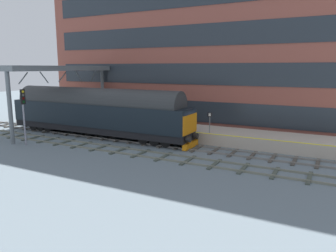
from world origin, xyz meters
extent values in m
plane|color=slate|center=(0.00, 0.00, 0.00)|extent=(140.00, 140.00, 0.00)
cube|color=slate|center=(-0.72, 0.00, 0.07)|extent=(0.07, 60.00, 0.15)
cube|color=slate|center=(0.72, 0.00, 0.07)|extent=(0.07, 60.00, 0.15)
cube|color=#444039|center=(0.00, -11.25, 0.04)|extent=(2.50, 0.26, 0.09)
cube|color=#444039|center=(0.00, -9.75, 0.04)|extent=(2.50, 0.26, 0.09)
cube|color=#444039|center=(0.00, -8.25, 0.04)|extent=(2.50, 0.26, 0.09)
cube|color=#444039|center=(0.00, -6.75, 0.04)|extent=(2.50, 0.26, 0.09)
cube|color=#444039|center=(0.00, -5.25, 0.04)|extent=(2.50, 0.26, 0.09)
cube|color=#444039|center=(0.00, -3.75, 0.04)|extent=(2.50, 0.26, 0.09)
cube|color=#444039|center=(0.00, -2.25, 0.04)|extent=(2.50, 0.26, 0.09)
cube|color=#444039|center=(0.00, -0.75, 0.04)|extent=(2.50, 0.26, 0.09)
cube|color=#444039|center=(0.00, 0.75, 0.04)|extent=(2.50, 0.26, 0.09)
cube|color=#444039|center=(0.00, 2.25, 0.04)|extent=(2.50, 0.26, 0.09)
cube|color=#444039|center=(0.00, 3.75, 0.04)|extent=(2.50, 0.26, 0.09)
cube|color=#444039|center=(0.00, 5.25, 0.04)|extent=(2.50, 0.26, 0.09)
cube|color=#444039|center=(0.00, 6.75, 0.04)|extent=(2.50, 0.26, 0.09)
cube|color=#444039|center=(0.00, 8.25, 0.04)|extent=(2.50, 0.26, 0.09)
cube|color=#444039|center=(0.00, 9.75, 0.04)|extent=(2.50, 0.26, 0.09)
cube|color=#444039|center=(0.00, 11.25, 0.04)|extent=(2.50, 0.26, 0.09)
cube|color=#444039|center=(0.00, 12.75, 0.04)|extent=(2.50, 0.26, 0.09)
cube|color=#444039|center=(0.00, 14.25, 0.04)|extent=(2.50, 0.26, 0.09)
cube|color=#444039|center=(0.00, 15.75, 0.04)|extent=(2.50, 0.26, 0.09)
cube|color=#444039|center=(0.00, 17.25, 0.04)|extent=(2.50, 0.26, 0.09)
cube|color=#444039|center=(0.00, 18.75, 0.04)|extent=(2.50, 0.26, 0.09)
cube|color=#444039|center=(0.00, 20.25, 0.04)|extent=(2.50, 0.26, 0.09)
cube|color=#444039|center=(0.00, 21.75, 0.04)|extent=(2.50, 0.26, 0.09)
cube|color=slate|center=(-4.17, 0.00, 0.07)|extent=(0.07, 60.00, 0.15)
cube|color=slate|center=(-2.73, 0.00, 0.07)|extent=(0.07, 60.00, 0.15)
cube|color=#424940|center=(-3.45, -11.00, 0.04)|extent=(2.50, 0.26, 0.09)
cube|color=#424940|center=(-3.45, -9.00, 0.04)|extent=(2.50, 0.26, 0.09)
cube|color=#424940|center=(-3.45, -7.00, 0.04)|extent=(2.50, 0.26, 0.09)
cube|color=#424940|center=(-3.45, -5.00, 0.04)|extent=(2.50, 0.26, 0.09)
cube|color=#424940|center=(-3.45, -3.00, 0.04)|extent=(2.50, 0.26, 0.09)
cube|color=#424940|center=(-3.45, -1.00, 0.04)|extent=(2.50, 0.26, 0.09)
cube|color=#424940|center=(-3.45, 1.00, 0.04)|extent=(2.50, 0.26, 0.09)
cube|color=#424940|center=(-3.45, 3.00, 0.04)|extent=(2.50, 0.26, 0.09)
cube|color=#424940|center=(-3.45, 5.00, 0.04)|extent=(2.50, 0.26, 0.09)
cube|color=#424940|center=(-3.45, 7.00, 0.04)|extent=(2.50, 0.26, 0.09)
cube|color=#424940|center=(-3.45, 9.00, 0.04)|extent=(2.50, 0.26, 0.09)
cube|color=#424940|center=(-3.45, 11.00, 0.04)|extent=(2.50, 0.26, 0.09)
cube|color=#424940|center=(-3.45, 13.00, 0.04)|extent=(2.50, 0.26, 0.09)
cube|color=#424940|center=(-3.45, 15.00, 0.04)|extent=(2.50, 0.26, 0.09)
cube|color=#424940|center=(-3.45, 17.00, 0.04)|extent=(2.50, 0.26, 0.09)
cube|color=#B9AB9A|center=(3.60, 0.00, 0.50)|extent=(4.00, 44.00, 1.00)
cube|color=yellow|center=(1.75, 0.00, 1.00)|extent=(0.30, 44.00, 0.01)
cube|color=#914C3F|center=(9.32, 3.05, 9.55)|extent=(4.78, 34.09, 19.10)
cube|color=#272E36|center=(6.90, 3.05, 2.10)|extent=(0.06, 31.36, 2.14)
cube|color=#272E36|center=(6.90, 3.05, 5.92)|extent=(0.06, 31.36, 2.14)
cube|color=#272E36|center=(6.90, 3.05, 9.74)|extent=(0.06, 31.36, 2.14)
cube|color=black|center=(0.00, 8.26, 0.82)|extent=(2.56, 19.64, 0.60)
cube|color=black|center=(0.00, 8.26, 2.17)|extent=(2.70, 19.64, 2.10)
cylinder|color=#2C2E2F|center=(0.00, 8.26, 3.40)|extent=(2.56, 18.07, 2.57)
cube|color=orange|center=(0.00, -1.60, 2.02)|extent=(2.65, 0.08, 1.58)
cube|color=#232D3D|center=(0.00, -1.58, 2.75)|extent=(2.38, 0.04, 0.64)
cube|color=#232D3D|center=(1.37, 8.26, 2.47)|extent=(0.04, 13.75, 0.44)
cylinder|color=black|center=(-0.75, -1.81, 0.92)|extent=(0.48, 0.35, 0.48)
cylinder|color=black|center=(0.75, -1.81, 0.92)|extent=(0.48, 0.35, 0.48)
cube|color=orange|center=(0.00, -1.66, 0.29)|extent=(2.43, 0.36, 0.47)
cylinder|color=black|center=(0.00, 0.29, 0.52)|extent=(1.64, 1.04, 1.04)
cylinder|color=black|center=(0.00, 1.39, 0.52)|extent=(1.64, 1.04, 1.04)
cylinder|color=black|center=(0.00, 2.49, 0.52)|extent=(1.64, 1.04, 1.04)
cylinder|color=black|center=(0.00, 14.03, 0.52)|extent=(1.64, 1.04, 1.04)
cylinder|color=black|center=(0.00, 15.13, 0.52)|extent=(1.64, 1.04, 1.04)
cylinder|color=black|center=(0.00, 16.23, 0.52)|extent=(1.64, 1.04, 1.04)
cylinder|color=gray|center=(-5.55, 11.36, 2.39)|extent=(0.14, 0.14, 4.78)
cube|color=black|center=(-5.55, 11.30, 4.15)|extent=(0.44, 0.10, 1.27)
cylinder|color=yellow|center=(-5.55, 11.24, 4.58)|extent=(0.20, 0.06, 0.20)
cylinder|color=#50504E|center=(-5.55, 11.24, 4.30)|extent=(0.20, 0.06, 0.20)
cylinder|color=#500807|center=(-5.55, 11.24, 4.02)|extent=(0.20, 0.06, 0.20)
cylinder|color=#0A3E13|center=(-5.55, 11.24, 3.74)|extent=(0.20, 0.06, 0.20)
cylinder|color=slate|center=(2.11, -2.51, 1.89)|extent=(0.08, 0.08, 1.77)
cube|color=black|center=(2.08, -2.51, 2.60)|extent=(0.05, 0.44, 0.36)
cube|color=white|center=(2.05, -2.51, 2.60)|extent=(0.01, 0.20, 0.24)
cylinder|color=#243233|center=(3.62, 4.72, 1.43)|extent=(0.13, 0.13, 0.84)
cylinder|color=#243233|center=(3.59, 4.92, 1.43)|extent=(0.13, 0.13, 0.84)
cylinder|color=#2A468A|center=(3.61, 4.82, 2.13)|extent=(0.39, 0.39, 0.56)
sphere|color=tan|center=(3.61, 4.82, 2.54)|extent=(0.22, 0.22, 0.22)
cylinder|color=#2A468A|center=(3.64, 4.61, 2.13)|extent=(0.09, 0.09, 0.52)
cylinder|color=#2A468A|center=(3.57, 5.03, 2.13)|extent=(0.09, 0.09, 0.52)
cylinder|color=slate|center=(-5.85, 12.65, 3.12)|extent=(0.36, 0.36, 6.25)
cylinder|color=slate|center=(6.50, 12.65, 3.12)|extent=(0.36, 0.36, 6.25)
cube|color=slate|center=(0.33, 12.65, 6.50)|extent=(12.75, 2.00, 0.50)
cylinder|color=slate|center=(-4.29, 12.65, 5.65)|extent=(1.07, 0.10, 1.06)
cylinder|color=slate|center=(-1.98, 12.65, 5.65)|extent=(0.98, 0.10, 1.13)
cylinder|color=slate|center=(0.33, 12.65, 5.65)|extent=(1.12, 0.10, 0.99)
cylinder|color=slate|center=(2.64, 12.65, 5.65)|extent=(0.94, 0.10, 1.16)
cylinder|color=slate|center=(4.95, 12.65, 5.65)|extent=(0.89, 0.10, 1.20)
camera|label=1|loc=(-23.81, -12.17, 6.58)|focal=34.60mm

